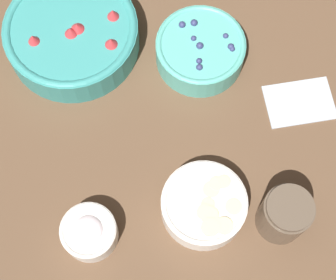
# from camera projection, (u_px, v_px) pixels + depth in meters

# --- Properties ---
(ground_plane) EXTENTS (4.00, 4.00, 0.00)m
(ground_plane) POSITION_uv_depth(u_px,v_px,m) (143.00, 129.00, 1.06)
(ground_plane) COLOR brown
(bowl_strawberries) EXTENTS (0.26, 0.26, 0.09)m
(bowl_strawberries) POSITION_uv_depth(u_px,v_px,m) (72.00, 34.00, 1.09)
(bowl_strawberries) COLOR teal
(bowl_strawberries) RESTS_ON ground_plane
(bowl_blueberries) EXTENTS (0.17, 0.17, 0.07)m
(bowl_blueberries) POSITION_uv_depth(u_px,v_px,m) (200.00, 50.00, 1.08)
(bowl_blueberries) COLOR #56B7A8
(bowl_blueberries) RESTS_ON ground_plane
(bowl_bananas) EXTENTS (0.15, 0.15, 0.06)m
(bowl_bananas) POSITION_uv_depth(u_px,v_px,m) (204.00, 205.00, 0.98)
(bowl_bananas) COLOR white
(bowl_bananas) RESTS_ON ground_plane
(bowl_cream) EXTENTS (0.10, 0.10, 0.06)m
(bowl_cream) POSITION_uv_depth(u_px,v_px,m) (89.00, 232.00, 0.96)
(bowl_cream) COLOR silver
(bowl_cream) RESTS_ON ground_plane
(jar_chocolate) EXTENTS (0.09, 0.09, 0.11)m
(jar_chocolate) POSITION_uv_depth(u_px,v_px,m) (284.00, 215.00, 0.96)
(jar_chocolate) COLOR brown
(jar_chocolate) RESTS_ON ground_plane
(napkin) EXTENTS (0.15, 0.12, 0.01)m
(napkin) POSITION_uv_depth(u_px,v_px,m) (300.00, 102.00, 1.08)
(napkin) COLOR #B2BCC6
(napkin) RESTS_ON ground_plane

